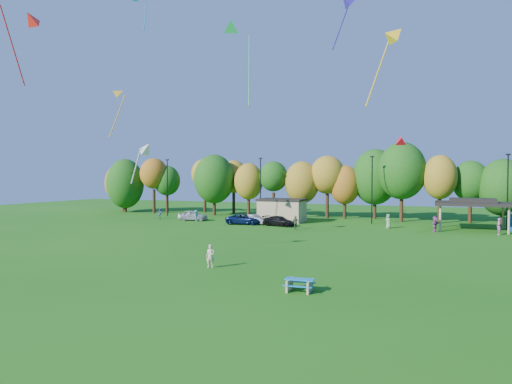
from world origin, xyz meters
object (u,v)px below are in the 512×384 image
at_px(kite_flyer, 210,256).
at_px(car_b, 254,219).
at_px(car_c, 244,219).
at_px(picnic_table, 300,284).
at_px(car_a, 193,215).
at_px(car_d, 279,221).

relative_size(kite_flyer, car_b, 0.42).
xyz_separation_m(kite_flyer, car_c, (-9.19, 27.21, -0.14)).
relative_size(picnic_table, car_b, 0.43).
height_order(picnic_table, kite_flyer, kite_flyer).
distance_m(kite_flyer, car_b, 29.13).
bearing_deg(car_a, car_d, -114.65).
bearing_deg(car_b, kite_flyer, -146.63).
distance_m(car_a, car_b, 10.12).
relative_size(picnic_table, car_a, 0.40).
xyz_separation_m(car_a, car_c, (8.98, -2.09, -0.05)).
distance_m(picnic_table, kite_flyer, 8.57).
relative_size(car_a, car_c, 0.87).
relative_size(picnic_table, car_c, 0.35).
relative_size(picnic_table, car_d, 0.38).
xyz_separation_m(picnic_table, car_c, (-16.80, 31.12, 0.27)).
distance_m(kite_flyer, car_d, 27.28).
relative_size(car_b, car_d, 0.88).
bearing_deg(picnic_table, car_c, 114.85).
relative_size(kite_flyer, car_a, 0.38).
bearing_deg(car_a, picnic_table, -157.33).
distance_m(car_b, car_c, 1.30).
xyz_separation_m(car_a, car_d, (14.00, -2.34, -0.09)).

